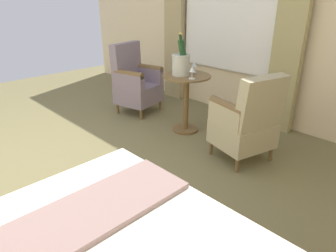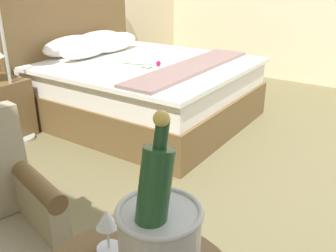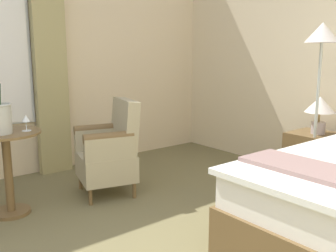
# 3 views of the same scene
# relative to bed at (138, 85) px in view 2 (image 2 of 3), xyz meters

# --- Properties ---
(ground_plane) EXTENTS (7.81, 7.81, 0.00)m
(ground_plane) POSITION_rel_bed_xyz_m (-0.54, -2.08, -0.36)
(ground_plane) COLOR olive
(bed) EXTENTS (1.84, 2.08, 1.29)m
(bed) POSITION_rel_bed_xyz_m (0.00, 0.00, 0.00)
(bed) COLOR brown
(bed) RESTS_ON ground
(champagne_bucket) EXTENTS (0.22, 0.22, 0.49)m
(champagne_bucket) POSITION_rel_bed_xyz_m (-2.39, -1.97, 0.51)
(champagne_bucket) COLOR #B8BAB2
(champagne_bucket) RESTS_ON side_table_round
(wine_glass_near_bucket) EXTENTS (0.07, 0.07, 0.14)m
(wine_glass_near_bucket) POSITION_rel_bed_xyz_m (-2.36, -1.76, 0.45)
(wine_glass_near_bucket) COLOR white
(wine_glass_near_bucket) RESTS_ON side_table_round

